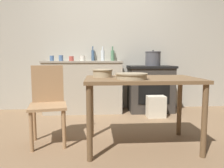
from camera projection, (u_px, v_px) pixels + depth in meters
The scene contains 17 objects.
ground_plane at pixel (115, 136), 2.72m from camera, with size 14.00×14.00×0.00m, color #896B4C.
wall_back at pixel (108, 42), 4.14m from camera, with size 8.00×0.07×2.55m.
counter_cabinet at pixel (83, 86), 3.92m from camera, with size 1.39×0.54×0.92m.
stove at pixel (150, 88), 3.99m from camera, with size 0.81×0.59×0.83m.
work_table at pixel (142, 87), 2.34m from camera, with size 1.20×0.73×0.76m.
chair at pixel (48, 102), 2.48m from camera, with size 0.47×0.47×0.88m.
flour_sack at pixel (156, 107), 3.58m from camera, with size 0.30×0.21×0.35m, color beige.
stock_pot at pixel (153, 59), 3.90m from camera, with size 0.28×0.28×0.28m.
mixing_bowl_large at pixel (132, 76), 2.16m from camera, with size 0.32×0.32×0.06m.
mixing_bowl_small at pixel (102, 73), 2.39m from camera, with size 0.23×0.23×0.09m.
bottle_far_left at pixel (103, 55), 3.94m from camera, with size 0.07×0.07×0.26m.
bottle_left at pixel (113, 55), 4.07m from camera, with size 0.07×0.07×0.26m.
bottle_mid_left at pixel (93, 55), 4.06m from camera, with size 0.06×0.06×0.27m.
cup_center_left at pixel (52, 58), 3.79m from camera, with size 0.07×0.07×0.09m, color #4C6B99.
cup_center at pixel (61, 58), 3.76m from camera, with size 0.07×0.07×0.10m, color #4C6B99.
cup_center_right at pixel (83, 58), 3.76m from camera, with size 0.09×0.09×0.09m, color silver.
cup_mid_right at pixel (71, 59), 3.71m from camera, with size 0.08×0.08×0.08m, color #B74C42.
Camera 1 is at (-0.22, -2.62, 0.97)m, focal length 35.00 mm.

